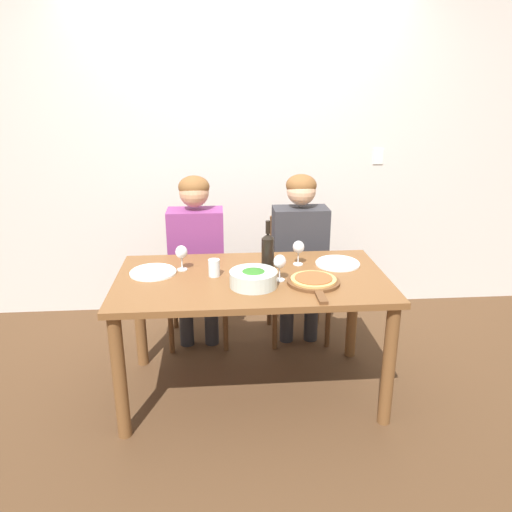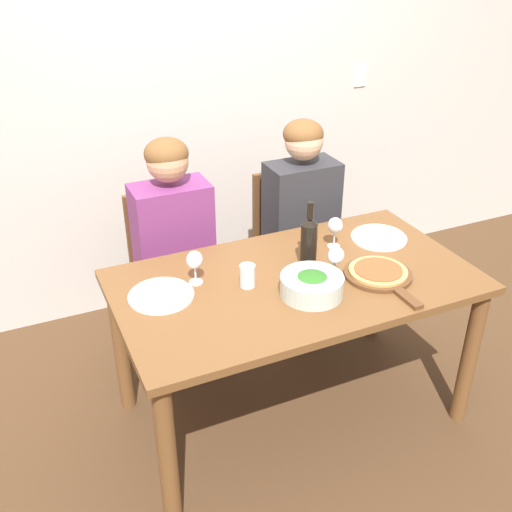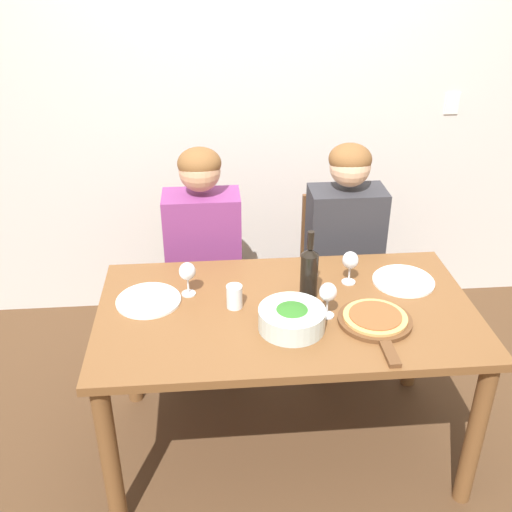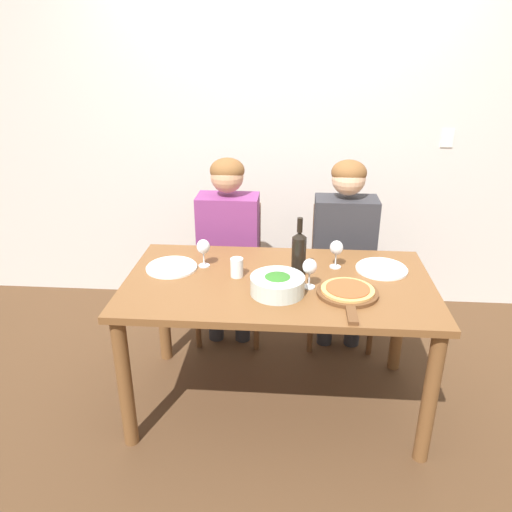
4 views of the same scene
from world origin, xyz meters
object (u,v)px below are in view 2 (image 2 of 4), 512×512
Objects in this scene: wine_bottle at (309,241)px; dinner_plate_left at (161,295)px; broccoli_bowl at (312,285)px; water_tumbler at (247,276)px; person_woman at (174,234)px; wine_glass_centre at (336,257)px; pizza_on_board at (379,274)px; wine_glass_right at (335,227)px; dinner_plate_right at (379,237)px; chair_left at (171,268)px; wine_glass_left at (195,261)px; person_man at (303,209)px; chair_right at (292,242)px.

wine_bottle is 0.68m from dinner_plate_left.
broccoli_bowl is 0.27m from water_tumbler.
person_woman is 0.87m from broccoli_bowl.
pizza_on_board is at bearing -20.80° from wine_glass_centre.
dinner_plate_right is at bearing -4.52° from wine_glass_right.
broccoli_bowl is (-0.10, -0.21, -0.08)m from wine_bottle.
person_woman reaches higher than wine_bottle.
broccoli_bowl is at bearing -22.48° from dinner_plate_left.
wine_glass_left reaches higher than chair_left.
person_man is 0.50m from wine_glass_right.
pizza_on_board is at bearing 0.21° from broccoli_bowl.
pizza_on_board is 0.57m from water_tumbler.
wine_glass_right reaches higher than pizza_on_board.
water_tumbler is (0.13, -0.73, 0.32)m from chair_left.
wine_glass_centre reaches higher than water_tumbler.
person_man is at bearing 79.04° from wine_glass_right.
chair_right is at bearing 8.42° from person_woman.
wine_glass_left is at bearing 159.15° from pizza_on_board.
wine_glass_right reaches higher than dinner_plate_right.
wine_glass_right is (0.30, 0.32, 0.06)m from broccoli_bowl.
chair_left reaches higher than dinner_plate_right.
chair_left is at bearing 99.73° from water_tumbler.
person_woman is 0.73m from person_man.
chair_right is 1.20m from dinner_plate_left.
chair_right is at bearing 66.74° from broccoli_bowl.
wine_bottle is 3.13× the size of water_tumbler.
broccoli_bowl is at bearing -113.26° from chair_right.
chair_left is at bearing 110.61° from broccoli_bowl.
chair_left is 3.36× the size of broccoli_bowl.
wine_bottle reaches higher than dinner_plate_left.
wine_glass_centre is (-0.18, 0.07, 0.09)m from pizza_on_board.
person_man is at bearing 0.00° from person_woman.
person_man is 4.67× the size of broccoli_bowl.
wine_glass_right and wine_glass_centre have the same top height.
dinner_plate_left is 0.36m from water_tumbler.
dinner_plate_right is at bearing 29.18° from broccoli_bowl.
water_tumbler is at bearing -30.89° from wine_glass_left.
chair_left is 5.80× the size of wine_glass_centre.
person_man is 0.80m from pizza_on_board.
chair_left and chair_right have the same top height.
wine_bottle is at bearing -168.77° from dinner_plate_right.
pizza_on_board is (0.67, -0.90, 0.29)m from chair_left.
person_man is (0.73, 0.00, 0.00)m from person_woman.
wine_glass_centre is (0.55, -0.21, 0.00)m from wine_glass_left.
dinner_plate_right is (0.15, -0.50, 0.03)m from person_man.
dinner_plate_right is (0.88, -0.50, 0.03)m from person_woman.
person_woman is at bearing 180.00° from person_man.
wine_bottle reaches higher than wine_glass_centre.
wine_bottle is (0.44, -0.58, 0.14)m from person_woman.
chair_left is 2.84× the size of wine_bottle.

